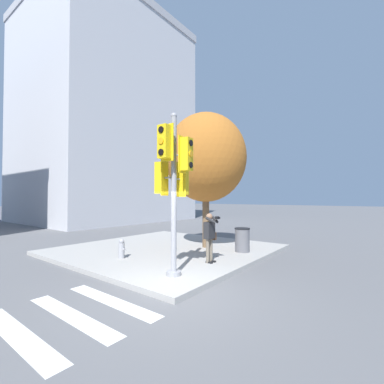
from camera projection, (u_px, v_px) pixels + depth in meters
name	position (u px, v px, depth m)	size (l,w,h in m)	color
ground_plane	(173.00, 293.00, 6.22)	(160.00, 160.00, 0.00)	#5B5B5E
sidewalk_corner	(167.00, 249.00, 11.13)	(8.00, 8.00, 0.15)	#9E9B96
traffic_signal_pole	(174.00, 175.00, 7.21)	(1.16, 1.15, 4.58)	#939399
person_photographer	(210.00, 233.00, 8.64)	(0.58, 0.54, 1.64)	black
street_tree	(206.00, 158.00, 11.36)	(3.57, 3.57, 5.92)	brown
fire_hydrant	(122.00, 248.00, 9.20)	(0.21, 0.27, 0.71)	#99999E
trash_bin	(242.00, 240.00, 10.33)	(0.61, 0.61, 0.95)	#5B5B60
building_right	(105.00, 122.00, 27.44)	(14.70, 13.45, 20.90)	#BCBCC1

